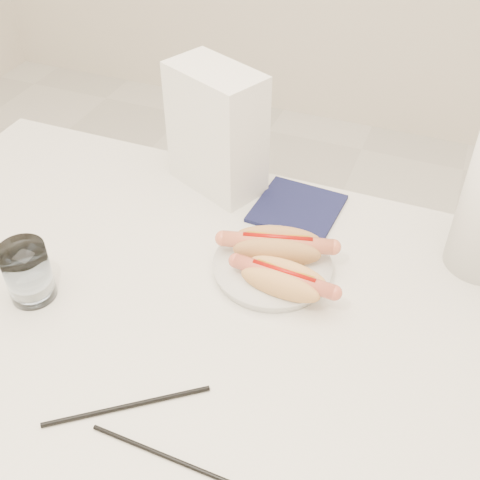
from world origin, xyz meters
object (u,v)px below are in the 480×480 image
at_px(hotdog_left, 277,246).
at_px(napkin_box, 217,130).
at_px(plate, 272,268).
at_px(hotdog_right, 284,279).
at_px(water_glass, 28,272).
at_px(table, 177,329).

distance_m(hotdog_left, napkin_box, 0.27).
bearing_deg(napkin_box, plate, -23.08).
bearing_deg(napkin_box, hotdog_left, -19.81).
height_order(plate, hotdog_right, hotdog_right).
bearing_deg(water_glass, hotdog_right, 21.26).
distance_m(table, water_glass, 0.25).
height_order(water_glass, napkin_box, napkin_box).
height_order(plate, hotdog_left, hotdog_left).
distance_m(hotdog_right, napkin_box, 0.34).
relative_size(table, water_glass, 12.00).
xyz_separation_m(table, plate, (0.12, 0.13, 0.07)).
bearing_deg(hotdog_right, water_glass, -154.82).
xyz_separation_m(table, napkin_box, (-0.07, 0.33, 0.18)).
xyz_separation_m(water_glass, napkin_box, (0.15, 0.40, 0.07)).
bearing_deg(table, hotdog_right, 27.54).
bearing_deg(table, napkin_box, 101.31).
distance_m(hotdog_left, water_glass, 0.40).
xyz_separation_m(plate, napkin_box, (-0.19, 0.20, 0.11)).
distance_m(plate, hotdog_left, 0.04).
bearing_deg(water_glass, plate, 29.65).
bearing_deg(table, hotdog_left, 51.20).
bearing_deg(hotdog_left, napkin_box, 121.01).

